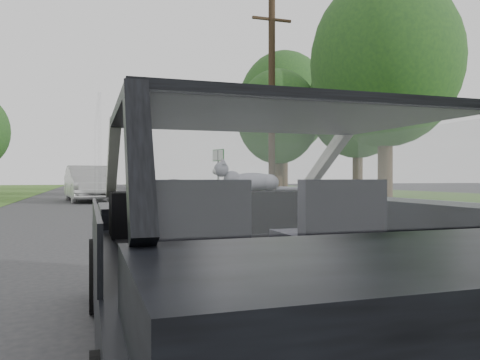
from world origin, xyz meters
TOP-DOWN VIEW (x-y plane):
  - ground at (0.00, 0.00)m, footprint 140.00×140.00m
  - subject_car at (0.00, 0.00)m, footprint 1.80×4.00m
  - dashboard at (0.00, 0.62)m, footprint 1.58×0.45m
  - driver_seat at (-0.40, -0.29)m, footprint 0.50×0.72m
  - passenger_seat at (0.40, -0.29)m, footprint 0.50×0.72m
  - steering_wheel at (-0.40, 0.33)m, footprint 0.36×0.36m
  - cat at (0.23, 0.60)m, footprint 0.53×0.19m
  - guardrail at (4.30, 10.00)m, footprint 0.05×90.00m
  - other_car at (-0.94, 19.67)m, footprint 2.57×5.19m
  - highway_sign at (5.55, 21.05)m, footprint 0.43×1.01m
  - utility_pole at (5.96, 14.53)m, footprint 0.27×0.27m
  - tree_0 at (9.16, 11.63)m, footprint 6.92×6.92m
  - tree_1 at (12.21, 18.29)m, footprint 6.69×6.69m
  - tree_2 at (8.69, 20.46)m, footprint 5.56×5.56m
  - tree_3 at (12.77, 29.08)m, footprint 8.68×8.68m

SIDE VIEW (x-z plane):
  - ground at x=0.00m, z-range 0.00..0.00m
  - guardrail at x=4.30m, z-range 0.42..0.74m
  - subject_car at x=0.00m, z-range 0.00..1.45m
  - other_car at x=-0.94m, z-range 0.00..1.64m
  - dashboard at x=0.00m, z-range 0.70..1.00m
  - driver_seat at x=-0.40m, z-range 0.67..1.09m
  - passenger_seat at x=0.40m, z-range 0.67..1.09m
  - steering_wheel at x=-0.40m, z-range 0.90..0.94m
  - cat at x=0.23m, z-range 0.96..1.20m
  - highway_sign at x=5.55m, z-range 0.00..2.57m
  - tree_2 at x=8.69m, z-range 0.00..6.68m
  - tree_1 at x=12.21m, z-range 0.00..7.69m
  - tree_0 at x=9.16m, z-range 0.00..8.08m
  - utility_pole at x=5.96m, z-range 0.00..8.16m
  - tree_3 at x=12.77m, z-range 0.00..10.09m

